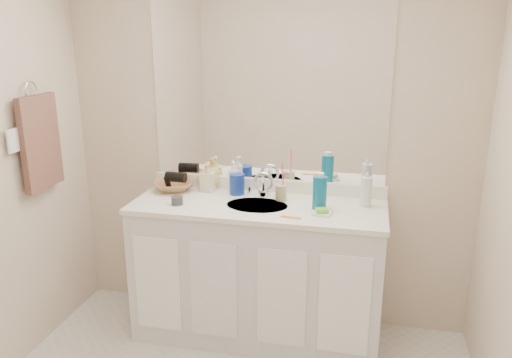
{
  "coord_description": "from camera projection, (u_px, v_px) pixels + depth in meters",
  "views": [
    {
      "loc": [
        0.62,
        -1.73,
        1.87
      ],
      "look_at": [
        0.0,
        0.97,
        1.05
      ],
      "focal_mm": 35.0,
      "sensor_mm": 36.0,
      "label": 1
    }
  ],
  "objects": [
    {
      "name": "dark_jar",
      "position": [
        177.0,
        200.0,
        2.98
      ],
      "size": [
        0.09,
        0.09,
        0.05
      ],
      "primitive_type": "cylinder",
      "rotation": [
        0.0,
        0.0,
        -0.29
      ],
      "color": "#33343A",
      "rests_on": "countertop"
    },
    {
      "name": "faucet",
      "position": [
        263.0,
        187.0,
        3.12
      ],
      "size": [
        0.02,
        0.02,
        0.11
      ],
      "primitive_type": "cylinder",
      "color": "silver",
      "rests_on": "countertop"
    },
    {
      "name": "soap_dish",
      "position": [
        322.0,
        214.0,
        2.81
      ],
      "size": [
        0.12,
        0.1,
        0.01
      ],
      "primitive_type": "cube",
      "rotation": [
        0.0,
        0.0,
        -0.15
      ],
      "color": "white",
      "rests_on": "countertop"
    },
    {
      "name": "switch_plate",
      "position": [
        13.0,
        141.0,
        2.72
      ],
      "size": [
        0.01,
        0.08,
        0.13
      ],
      "primitive_type": "cube",
      "color": "white",
      "rests_on": "wall_left"
    },
    {
      "name": "green_soap",
      "position": [
        322.0,
        210.0,
        2.81
      ],
      "size": [
        0.08,
        0.07,
        0.02
      ],
      "primitive_type": "cube",
      "rotation": [
        0.0,
        0.0,
        0.35
      ],
      "color": "#6ECC31",
      "rests_on": "soap_dish"
    },
    {
      "name": "mouthwash_bottle",
      "position": [
        320.0,
        193.0,
        2.89
      ],
      "size": [
        0.11,
        0.11,
        0.19
      ],
      "primitive_type": "cylinder",
      "rotation": [
        0.0,
        0.0,
        0.4
      ],
      "color": "#0A5D7F",
      "rests_on": "countertop"
    },
    {
      "name": "orange_comb",
      "position": [
        291.0,
        217.0,
        2.77
      ],
      "size": [
        0.12,
        0.04,
        0.0
      ],
      "primitive_type": "cube",
      "rotation": [
        0.0,
        0.0,
        -0.15
      ],
      "color": "orange",
      "rests_on": "countertop"
    },
    {
      "name": "hand_towel",
      "position": [
        41.0,
        142.0,
        2.92
      ],
      "size": [
        0.04,
        0.32,
        0.55
      ],
      "primitive_type": "cube",
      "color": "#4B3128",
      "rests_on": "towel_ring"
    },
    {
      "name": "wicker_basket",
      "position": [
        173.0,
        186.0,
        3.24
      ],
      "size": [
        0.32,
        0.32,
        0.06
      ],
      "primitive_type": "imported",
      "rotation": [
        0.0,
        0.0,
        0.39
      ],
      "color": "#93623B",
      "rests_on": "countertop"
    },
    {
      "name": "blue_mug",
      "position": [
        237.0,
        184.0,
        3.16
      ],
      "size": [
        0.1,
        0.1,
        0.13
      ],
      "primitive_type": "cylinder",
      "rotation": [
        0.0,
        0.0,
        -0.05
      ],
      "color": "navy",
      "rests_on": "countertop"
    },
    {
      "name": "soap_bottle_white",
      "position": [
        233.0,
        176.0,
        3.2
      ],
      "size": [
        0.1,
        0.1,
        0.2
      ],
      "primitive_type": "imported",
      "rotation": [
        0.0,
        0.0,
        0.35
      ],
      "color": "white",
      "rests_on": "countertop"
    },
    {
      "name": "wall_back",
      "position": [
        267.0,
        142.0,
        3.16
      ],
      "size": [
        2.6,
        0.02,
        2.4
      ],
      "primitive_type": "cube",
      "color": "beige",
      "rests_on": "floor"
    },
    {
      "name": "soap_bottle_cream",
      "position": [
        208.0,
        177.0,
        3.21
      ],
      "size": [
        0.1,
        0.1,
        0.18
      ],
      "primitive_type": "imported",
      "rotation": [
        0.0,
        0.0,
        -0.22
      ],
      "color": "beige",
      "rests_on": "countertop"
    },
    {
      "name": "soap_bottle_yellow",
      "position": [
        208.0,
        176.0,
        3.25
      ],
      "size": [
        0.14,
        0.14,
        0.18
      ],
      "primitive_type": "imported",
      "rotation": [
        0.0,
        0.0,
        -0.01
      ],
      "color": "#E2C557",
      "rests_on": "countertop"
    },
    {
      "name": "sink_basin",
      "position": [
        257.0,
        207.0,
        2.98
      ],
      "size": [
        0.37,
        0.37,
        0.02
      ],
      "primitive_type": "cylinder",
      "color": "beige",
      "rests_on": "countertop"
    },
    {
      "name": "toothbrush",
      "position": [
        283.0,
        177.0,
        3.02
      ],
      "size": [
        0.02,
        0.04,
        0.18
      ],
      "primitive_type": "cylinder",
      "rotation": [
        0.14,
        0.0,
        -0.19
      ],
      "color": "#FF438A",
      "rests_on": "tan_cup"
    },
    {
      "name": "clear_pump_bottle",
      "position": [
        366.0,
        192.0,
        2.93
      ],
      "size": [
        0.07,
        0.07,
        0.18
      ],
      "primitive_type": "cylinder",
      "rotation": [
        0.0,
        0.0,
        0.12
      ],
      "color": "silver",
      "rests_on": "countertop"
    },
    {
      "name": "backsplash",
      "position": [
        267.0,
        185.0,
        3.22
      ],
      "size": [
        1.52,
        0.03,
        0.08
      ],
      "primitive_type": "cube",
      "color": "white",
      "rests_on": "countertop"
    },
    {
      "name": "mirror",
      "position": [
        268.0,
        85.0,
        3.05
      ],
      "size": [
        1.48,
        0.01,
        1.2
      ],
      "primitive_type": "cube",
      "color": "white",
      "rests_on": "wall_back"
    },
    {
      "name": "hair_dryer",
      "position": [
        176.0,
        177.0,
        3.22
      ],
      "size": [
        0.14,
        0.07,
        0.07
      ],
      "primitive_type": "cylinder",
      "rotation": [
        0.0,
        1.57,
        -0.06
      ],
      "color": "black",
      "rests_on": "wicker_basket"
    },
    {
      "name": "tan_cup",
      "position": [
        281.0,
        193.0,
        3.05
      ],
      "size": [
        0.07,
        0.07,
        0.1
      ],
      "primitive_type": "cylinder",
      "rotation": [
        0.0,
        0.0,
        -0.07
      ],
      "color": "tan",
      "rests_on": "countertop"
    },
    {
      "name": "vanity_cabinet",
      "position": [
        258.0,
        272.0,
        3.12
      ],
      "size": [
        1.5,
        0.55,
        0.85
      ],
      "primitive_type": "cube",
      "color": "silver",
      "rests_on": "floor"
    },
    {
      "name": "towel_ring",
      "position": [
        31.0,
        91.0,
        2.84
      ],
      "size": [
        0.01,
        0.11,
        0.11
      ],
      "primitive_type": "torus",
      "rotation": [
        0.0,
        1.57,
        0.0
      ],
      "color": "silver",
      "rests_on": "wall_left"
    },
    {
      "name": "countertop",
      "position": [
        258.0,
        206.0,
        3.0
      ],
      "size": [
        1.52,
        0.57,
        0.03
      ],
      "primitive_type": "cube",
      "color": "white",
      "rests_on": "vanity_cabinet"
    }
  ]
}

